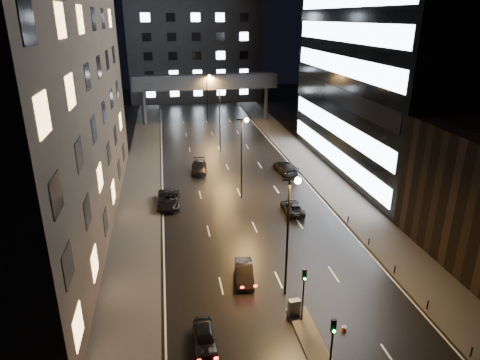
{
  "coord_description": "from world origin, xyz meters",
  "views": [
    {
      "loc": [
        -8.75,
        -20.24,
        21.25
      ],
      "look_at": [
        -0.9,
        24.0,
        4.0
      ],
      "focal_mm": 32.0,
      "sensor_mm": 36.0,
      "label": 1
    }
  ],
  "objects": [
    {
      "name": "utility_cabinet",
      "position": [
        -0.1,
        5.19,
        0.8
      ],
      "size": [
        0.93,
        0.59,
        1.3
      ],
      "primitive_type": "cube",
      "rotation": [
        0.0,
        0.0,
        0.1
      ],
      "color": "#4F4F52",
      "rests_on": "median_island"
    },
    {
      "name": "streetlight_near",
      "position": [
        0.16,
        8.0,
        6.5
      ],
      "size": [
        1.45,
        0.5,
        10.15
      ],
      "color": "black",
      "rests_on": "ground"
    },
    {
      "name": "car_away_a",
      "position": [
        -7.05,
        3.3,
        0.66
      ],
      "size": [
        1.59,
        3.87,
        1.31
      ],
      "primitive_type": "imported",
      "rotation": [
        0.0,
        0.0,
        -0.01
      ],
      "color": "black",
      "rests_on": "ground"
    },
    {
      "name": "car_away_d",
      "position": [
        -4.38,
        38.46,
        0.76
      ],
      "size": [
        2.67,
        5.45,
        1.53
      ],
      "primitive_type": "imported",
      "rotation": [
        0.0,
        0.0,
        -0.1
      ],
      "color": "black",
      "rests_on": "ground"
    },
    {
      "name": "sidewalk_left",
      "position": [
        -12.5,
        35.0,
        0.07
      ],
      "size": [
        5.0,
        110.0,
        0.15
      ],
      "primitive_type": "cube",
      "color": "#383533",
      "rests_on": "ground"
    },
    {
      "name": "streetlight_mid_a",
      "position": [
        0.16,
        28.0,
        6.5
      ],
      "size": [
        1.45,
        0.5,
        10.15
      ],
      "color": "black",
      "rests_on": "ground"
    },
    {
      "name": "ground",
      "position": [
        0.0,
        40.0,
        0.0
      ],
      "size": [
        160.0,
        160.0,
        0.0
      ],
      "primitive_type": "plane",
      "color": "black",
      "rests_on": "ground"
    },
    {
      "name": "car_away_b",
      "position": [
        -2.92,
        10.56,
        0.7
      ],
      "size": [
        1.97,
        4.4,
        1.4
      ],
      "primitive_type": "imported",
      "rotation": [
        0.0,
        0.0,
        -0.12
      ],
      "color": "black",
      "rests_on": "ground"
    },
    {
      "name": "traffic_signal_far",
      "position": [
        0.3,
        -1.01,
        3.09
      ],
      "size": [
        0.28,
        0.34,
        4.4
      ],
      "color": "black",
      "rests_on": "median_island"
    },
    {
      "name": "skybridge",
      "position": [
        0.0,
        70.0,
        8.34
      ],
      "size": [
        30.0,
        3.0,
        10.0
      ],
      "color": "#333335",
      "rests_on": "ground"
    },
    {
      "name": "streetlight_far",
      "position": [
        0.16,
        68.0,
        6.5
      ],
      "size": [
        1.45,
        0.5,
        10.15
      ],
      "color": "black",
      "rests_on": "ground"
    },
    {
      "name": "cone_a",
      "position": [
        3.0,
        3.0,
        0.25
      ],
      "size": [
        0.45,
        0.45,
        0.51
      ],
      "primitive_type": "cone",
      "rotation": [
        0.0,
        0.0,
        -0.12
      ],
      "color": "#F5480C",
      "rests_on": "ground"
    },
    {
      "name": "building_far",
      "position": [
        0.0,
        98.0,
        12.5
      ],
      "size": [
        34.0,
        14.0,
        25.0
      ],
      "primitive_type": "cube",
      "color": "#333335",
      "rests_on": "ground"
    },
    {
      "name": "traffic_signal_near",
      "position": [
        0.3,
        4.49,
        3.09
      ],
      "size": [
        0.28,
        0.34,
        4.4
      ],
      "color": "black",
      "rests_on": "median_island"
    },
    {
      "name": "streetlight_mid_b",
      "position": [
        0.16,
        48.0,
        6.5
      ],
      "size": [
        1.45,
        0.5,
        10.15
      ],
      "color": "black",
      "rests_on": "ground"
    },
    {
      "name": "sidewalk_right",
      "position": [
        12.5,
        35.0,
        0.07
      ],
      "size": [
        5.0,
        110.0,
        0.15
      ],
      "primitive_type": "cube",
      "color": "#383533",
      "rests_on": "ground"
    },
    {
      "name": "building_left",
      "position": [
        -22.5,
        24.0,
        20.0
      ],
      "size": [
        15.0,
        48.0,
        40.0
      ],
      "primitive_type": "cube",
      "color": "#2D2319",
      "rests_on": "ground"
    },
    {
      "name": "car_away_c",
      "position": [
        -9.0,
        27.3,
        0.79
      ],
      "size": [
        2.88,
        5.81,
        1.58
      ],
      "primitive_type": "imported",
      "rotation": [
        0.0,
        0.0,
        -0.05
      ],
      "color": "black",
      "rests_on": "ground"
    },
    {
      "name": "median_island",
      "position": [
        0.3,
        2.0,
        0.07
      ],
      "size": [
        1.6,
        8.0,
        0.15
      ],
      "primitive_type": "cube",
      "color": "#383533",
      "rests_on": "ground"
    },
    {
      "name": "building_right_glass",
      "position": [
        25.0,
        36.0,
        22.5
      ],
      "size": [
        20.0,
        36.0,
        45.0
      ],
      "primitive_type": "cube",
      "color": "black",
      "rests_on": "ground"
    },
    {
      "name": "bollard_row",
      "position": [
        10.2,
        6.5,
        0.45
      ],
      "size": [
        0.12,
        25.12,
        0.9
      ],
      "color": "black",
      "rests_on": "ground"
    },
    {
      "name": "car_toward_b",
      "position": [
        7.93,
        36.12,
        0.81
      ],
      "size": [
        2.83,
        5.76,
        1.61
      ],
      "primitive_type": "imported",
      "rotation": [
        0.0,
        0.0,
        3.25
      ],
      "color": "black",
      "rests_on": "ground"
    },
    {
      "name": "car_toward_a",
      "position": [
        5.05,
        22.9,
        0.64
      ],
      "size": [
        2.31,
        4.68,
        1.28
      ],
      "primitive_type": "imported",
      "rotation": [
        0.0,
        0.0,
        3.1
      ],
      "color": "black",
      "rests_on": "ground"
    }
  ]
}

